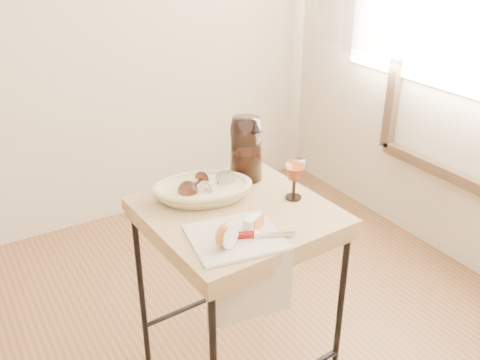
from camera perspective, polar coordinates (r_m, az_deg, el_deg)
side_table at (r=2.08m, az=-0.29°, el=-12.41°), size 0.64×0.64×0.77m
tea_towel at (r=1.70m, az=-0.53°, el=-6.08°), size 0.32×0.30×0.01m
bread_basket at (r=1.93m, az=-3.98°, el=-1.13°), size 0.37×0.31×0.05m
goblet_lying_a at (r=1.92m, az=-4.94°, el=-0.59°), size 0.14×0.13×0.07m
goblet_lying_b at (r=1.92m, az=-2.51°, el=-0.43°), size 0.14×0.11×0.07m
pitcher at (r=2.03m, az=0.66°, el=3.36°), size 0.21×0.28×0.29m
wine_goblet at (r=1.90m, az=5.82°, el=0.05°), size 0.09×0.09×0.15m
apple_half at (r=1.63m, az=-1.62°, el=-5.85°), size 0.09×0.07×0.08m
apple_wedge at (r=1.72m, az=1.34°, el=-4.65°), size 0.07×0.06×0.04m
table_knife at (r=1.69m, az=2.02°, el=-5.82°), size 0.20×0.11×0.02m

